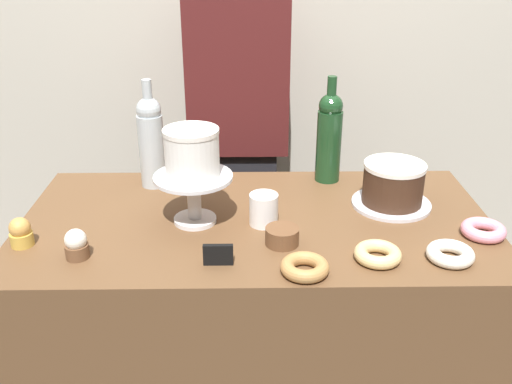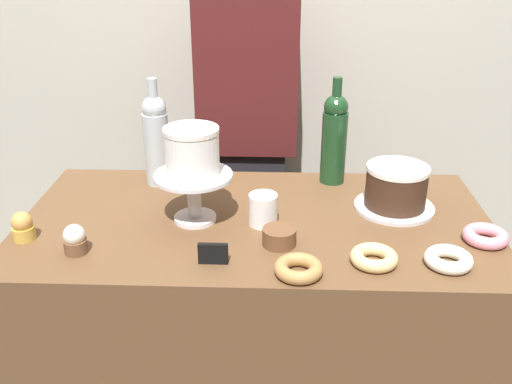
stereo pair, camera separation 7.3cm
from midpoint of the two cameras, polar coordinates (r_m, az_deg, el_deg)
name	(u,v)px [view 2 (the right image)]	position (r m, az deg, el deg)	size (l,w,h in m)	color
back_wall	(265,14)	(2.29, 1.86, 17.32)	(6.00, 0.05, 2.60)	#BCB7A8
display_counter	(256,348)	(1.79, 1.21, -15.33)	(1.26, 0.66, 0.88)	brown
cake_stand_pedestal	(194,189)	(1.51, -4.83, 0.26)	(0.21, 0.21, 0.13)	silver
white_layer_cake	(192,151)	(1.47, -4.97, 4.05)	(0.14, 0.14, 0.13)	white
silver_serving_platter	(394,207)	(1.66, 14.82, -1.45)	(0.22, 0.22, 0.01)	silver
chocolate_round_cake	(396,186)	(1.63, 15.06, 0.56)	(0.17, 0.17, 0.12)	#3D2619
wine_bottle_green	(334,137)	(1.74, 9.01, 5.42)	(0.08, 0.08, 0.33)	#193D1E
wine_bottle_clear	(156,138)	(1.73, -8.72, 5.30)	(0.08, 0.08, 0.33)	#B2BCC1
cupcake_caramel	(23,227)	(1.53, -20.97, -3.26)	(0.06, 0.06, 0.07)	gold
cupcake_vanilla	(75,240)	(1.43, -16.20, -4.61)	(0.06, 0.06, 0.07)	brown
donut_maple	(299,268)	(1.31, 5.87, -7.61)	(0.11, 0.11, 0.03)	#B27F47
donut_sugar	(448,259)	(1.42, 20.04, -6.33)	(0.11, 0.11, 0.03)	silver
donut_glazed	(374,258)	(1.38, 13.17, -6.39)	(0.11, 0.11, 0.03)	#E0C17F
donut_pink	(485,236)	(1.55, 23.16, -4.07)	(0.11, 0.11, 0.03)	pink
cookie_stack	(279,237)	(1.42, 3.81, -4.48)	(0.08, 0.08, 0.04)	brown
price_sign_chalkboard	(213,254)	(1.34, -2.73, -6.17)	(0.07, 0.01, 0.05)	black
coffee_cup_ceramic	(263,210)	(1.50, 2.11, -1.77)	(0.08, 0.08, 0.08)	white
barista_figure	(248,149)	(2.17, 0.16, 4.31)	(0.36, 0.22, 1.60)	black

